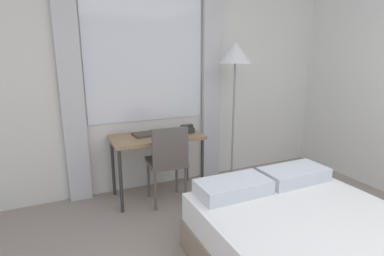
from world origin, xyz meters
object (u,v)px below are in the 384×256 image
object	(u,v)px
standing_lamp	(235,62)
telephone	(187,129)
book	(145,134)
desk	(157,142)
desk_chair	(168,159)

from	to	relation	value
standing_lamp	telephone	distance (m)	0.97
standing_lamp	book	bearing A→B (deg)	173.13
desk	desk_chair	size ratio (longest dim) A/B	1.14
desk_chair	standing_lamp	world-z (taller)	standing_lamp
desk	book	size ratio (longest dim) A/B	3.80
desk_chair	standing_lamp	xyz separation A→B (m)	(0.93, 0.18, 1.01)
desk	telephone	bearing A→B (deg)	-0.88
desk_chair	book	size ratio (longest dim) A/B	3.34
desk	standing_lamp	bearing A→B (deg)	-4.29
book	desk	bearing A→B (deg)	-25.76
desk	desk_chair	distance (m)	0.29
desk_chair	desk	bearing A→B (deg)	103.05
desk_chair	book	bearing A→B (deg)	121.75
book	standing_lamp	bearing A→B (deg)	-6.87
telephone	book	xyz separation A→B (m)	(-0.50, 0.06, -0.03)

